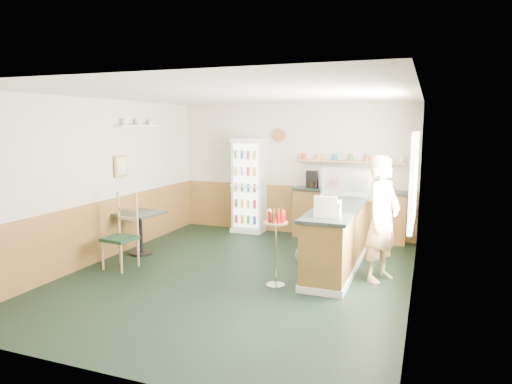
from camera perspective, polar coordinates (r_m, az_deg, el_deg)
The scene contains 13 objects.
ground at distance 7.08m, azimuth -2.28°, elevation -10.32°, with size 6.00×6.00×0.00m, color black.
room_envelope at distance 7.50m, azimuth -1.75°, elevation 2.69°, with size 5.04×6.02×2.72m.
service_counter at distance 7.57m, azimuth 10.45°, elevation -5.57°, with size 0.68×3.01×1.01m.
back_counter at distance 9.24m, azimuth 11.42°, elevation -2.50°, with size 2.24×0.42×1.69m.
drinks_fridge at distance 9.67m, azimuth -0.86°, elevation 0.85°, with size 0.66×0.54×2.00m.
display_case at distance 8.10m, azimuth 11.49°, elevation 1.11°, with size 0.91×0.47×0.52m.
cash_register at distance 6.46m, azimuth 8.97°, elevation -2.05°, with size 0.35×0.37×0.20m, color beige.
shopkeeper at distance 6.86m, azimuth 15.50°, elevation -3.27°, with size 0.61×0.44×1.84m, color tan.
condiment_stand at distance 6.43m, azimuth 2.49°, elevation -5.34°, with size 0.35×0.35×1.08m.
newspaper_rack at distance 7.90m, azimuth 8.32°, elevation -4.00°, with size 0.09×0.45×0.72m.
cafe_table at distance 8.28m, azimuth -14.29°, elevation -3.99°, with size 0.77×0.77×0.75m.
cafe_chair at distance 7.63m, azimuth -16.26°, elevation -4.36°, with size 0.49×0.49×1.21m.
dog_doorstop at distance 7.67m, azimuth 5.72°, elevation -7.83°, with size 0.23×0.30×0.28m.
Camera 1 is at (2.63, -6.16, 2.28)m, focal length 32.00 mm.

